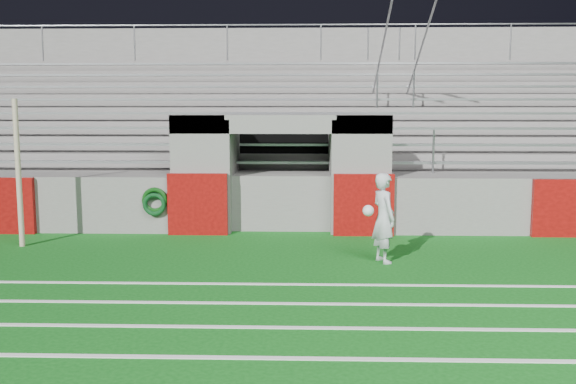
{
  "coord_description": "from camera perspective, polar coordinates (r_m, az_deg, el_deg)",
  "views": [
    {
      "loc": [
        0.58,
        -10.77,
        2.75
      ],
      "look_at": [
        0.2,
        1.8,
        1.1
      ],
      "focal_mm": 40.0,
      "sensor_mm": 36.0,
      "label": 1
    }
  ],
  "objects": [
    {
      "name": "ground",
      "position": [
        11.13,
        -1.32,
        -6.83
      ],
      "size": [
        90.0,
        90.0,
        0.0
      ],
      "primitive_type": "plane",
      "color": "#0E5514",
      "rests_on": "ground"
    },
    {
      "name": "stadium_structure",
      "position": [
        18.79,
        -0.05,
        3.63
      ],
      "size": [
        26.0,
        8.48,
        5.42
      ],
      "color": "slate",
      "rests_on": "ground"
    },
    {
      "name": "hose_coil",
      "position": [
        14.24,
        -11.77,
        -0.88
      ],
      "size": [
        0.57,
        0.15,
        0.62
      ],
      "color": "#0B3B0E",
      "rests_on": "ground"
    },
    {
      "name": "goalkeeper_with_ball",
      "position": [
        11.56,
        8.47,
        -2.27
      ],
      "size": [
        0.69,
        0.69,
        1.61
      ],
      "color": "#B9BFC3",
      "rests_on": "ground"
    },
    {
      "name": "field_post",
      "position": [
        13.75,
        -22.84,
        1.53
      ],
      "size": [
        0.11,
        0.11,
        2.93
      ],
      "primitive_type": "cylinder",
      "color": "#C0AC8E",
      "rests_on": "ground"
    }
  ]
}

